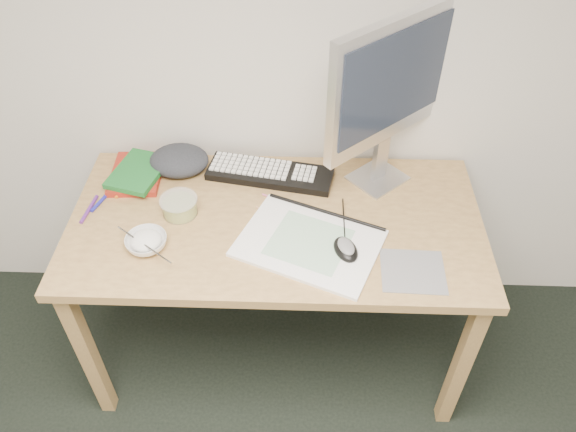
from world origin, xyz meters
name	(u,v)px	position (x,y,z in m)	size (l,w,h in m)	color
desk	(276,237)	(-0.14, 1.43, 0.67)	(1.40, 0.70, 0.75)	tan
mousepad	(413,271)	(0.29, 1.21, 0.75)	(0.20, 0.18, 0.00)	slate
sketchpad	(309,243)	(-0.03, 1.32, 0.76)	(0.44, 0.31, 0.01)	white
keyboard	(270,174)	(-0.17, 1.66, 0.76)	(0.46, 0.15, 0.03)	black
monitor	(391,86)	(0.22, 1.66, 1.14)	(0.42, 0.38, 0.62)	silver
mouse	(346,247)	(0.09, 1.28, 0.78)	(0.07, 0.11, 0.04)	black
rice_bowl	(147,243)	(-0.55, 1.29, 0.77)	(0.13, 0.13, 0.04)	silver
chopsticks	(144,245)	(-0.55, 1.26, 0.79)	(0.02, 0.02, 0.24)	#B9B9BB
fruit_tub	(179,206)	(-0.47, 1.45, 0.78)	(0.13, 0.13, 0.06)	gold
book_red	(137,174)	(-0.66, 1.64, 0.76)	(0.18, 0.24, 0.02)	maroon
book_green	(138,172)	(-0.65, 1.63, 0.78)	(0.16, 0.22, 0.02)	#196628
cloth_lump	(179,161)	(-0.51, 1.69, 0.79)	(0.18, 0.15, 0.08)	#222529
pencil_pink	(286,203)	(-0.11, 1.51, 0.75)	(0.01, 0.01, 0.19)	#CB6586
pencil_tan	(274,219)	(-0.15, 1.43, 0.75)	(0.01, 0.01, 0.17)	tan
pencil_black	(289,215)	(-0.10, 1.45, 0.75)	(0.01, 0.01, 0.17)	black
marker_blue	(103,199)	(-0.75, 1.51, 0.76)	(0.01, 0.01, 0.13)	#1E1FA5
marker_orange	(123,186)	(-0.70, 1.58, 0.76)	(0.01, 0.01, 0.12)	orange
marker_purple	(89,209)	(-0.79, 1.45, 0.76)	(0.01, 0.01, 0.14)	#592380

